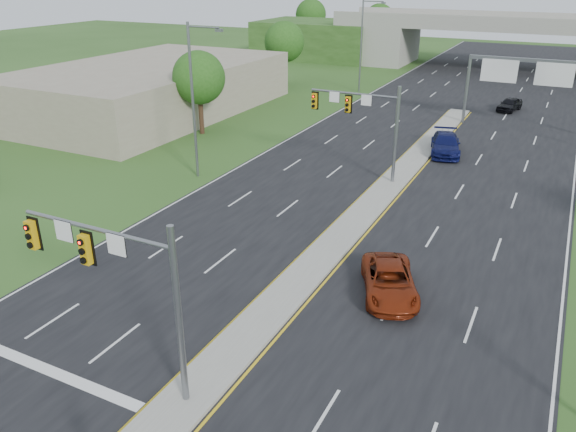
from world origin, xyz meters
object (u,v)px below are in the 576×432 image
at_px(signal_mast_near, 121,274).
at_px(signal_mast_far, 366,116).
at_px(car_far_a, 389,281).
at_px(car_far_b, 445,144).
at_px(sign_gantry, 530,74).
at_px(overpass, 502,46).
at_px(car_far_c, 510,104).

height_order(signal_mast_near, signal_mast_far, same).
relative_size(car_far_a, car_far_b, 0.91).
height_order(sign_gantry, car_far_a, sign_gantry).
bearing_deg(car_far_b, overpass, 78.85).
height_order(sign_gantry, car_far_b, sign_gantry).
bearing_deg(sign_gantry, signal_mast_far, -114.11).
xyz_separation_m(signal_mast_near, car_far_c, (6.98, 52.64, -4.00)).
relative_size(signal_mast_near, overpass, 0.09).
bearing_deg(sign_gantry, car_far_c, 104.42).
bearing_deg(signal_mast_far, sign_gantry, 65.89).
bearing_deg(car_far_c, signal_mast_near, -84.04).
relative_size(overpass, car_far_c, 19.23).
bearing_deg(car_far_a, sign_gantry, 62.78).
bearing_deg(signal_mast_far, car_far_c, 75.83).
distance_m(signal_mast_near, car_far_a, 12.89).
height_order(overpass, car_far_c, overpass).
bearing_deg(signal_mast_near, signal_mast_far, 90.00).
bearing_deg(car_far_a, car_far_c, 66.15).
xyz_separation_m(sign_gantry, car_far_b, (-4.85, -11.07, -4.40)).
bearing_deg(car_far_b, car_far_c, 67.81).
bearing_deg(signal_mast_near, car_far_b, 83.12).
distance_m(car_far_a, car_far_c, 42.30).
xyz_separation_m(signal_mast_near, sign_gantry, (8.95, 44.99, 0.51)).
xyz_separation_m(car_far_a, car_far_c, (0.40, 42.30, -0.00)).
bearing_deg(signal_mast_near, car_far_a, 57.55).
relative_size(signal_mast_far, overpass, 0.09).
height_order(signal_mast_far, car_far_a, signal_mast_far).
xyz_separation_m(car_far_b, car_far_c, (2.89, 18.72, -0.11)).
xyz_separation_m(car_far_a, car_far_b, (-2.49, 23.58, 0.11)).
height_order(sign_gantry, overpass, overpass).
relative_size(signal_mast_far, car_far_c, 1.68).
height_order(signal_mast_near, car_far_c, signal_mast_near).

